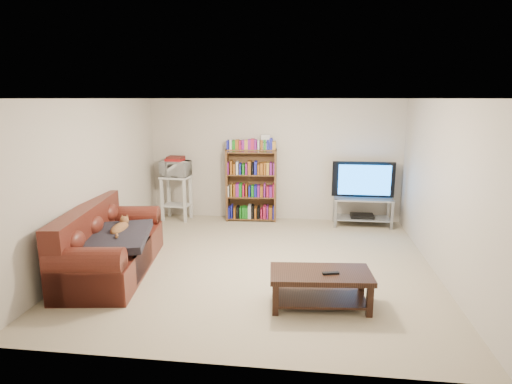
# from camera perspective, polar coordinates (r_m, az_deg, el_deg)

# --- Properties ---
(floor) EXTENTS (5.00, 5.00, 0.00)m
(floor) POSITION_cam_1_polar(r_m,az_deg,el_deg) (6.44, 0.45, -9.51)
(floor) COLOR #BBAC8B
(floor) RESTS_ON ground
(ceiling) EXTENTS (5.00, 5.00, 0.00)m
(ceiling) POSITION_cam_1_polar(r_m,az_deg,el_deg) (5.98, 0.49, 12.36)
(ceiling) COLOR white
(ceiling) RESTS_ON ground
(wall_back) EXTENTS (5.00, 0.00, 5.00)m
(wall_back) POSITION_cam_1_polar(r_m,az_deg,el_deg) (8.55, 2.42, 4.29)
(wall_back) COLOR beige
(wall_back) RESTS_ON ground
(wall_front) EXTENTS (5.00, 0.00, 5.00)m
(wall_front) POSITION_cam_1_polar(r_m,az_deg,el_deg) (3.71, -4.05, -6.57)
(wall_front) COLOR beige
(wall_front) RESTS_ON ground
(wall_left) EXTENTS (0.00, 5.00, 5.00)m
(wall_left) POSITION_cam_1_polar(r_m,az_deg,el_deg) (6.85, -20.80, 1.46)
(wall_left) COLOR beige
(wall_left) RESTS_ON ground
(wall_right) EXTENTS (0.00, 5.00, 5.00)m
(wall_right) POSITION_cam_1_polar(r_m,az_deg,el_deg) (6.32, 23.59, 0.37)
(wall_right) COLOR beige
(wall_right) RESTS_ON ground
(sofa) EXTENTS (1.25, 2.32, 0.94)m
(sofa) POSITION_cam_1_polar(r_m,az_deg,el_deg) (6.42, -19.29, -7.20)
(sofa) COLOR #531E15
(sofa) RESTS_ON floor
(blanket) EXTENTS (1.07, 1.26, 0.19)m
(blanket) POSITION_cam_1_polar(r_m,az_deg,el_deg) (6.15, -18.22, -5.77)
(blanket) COLOR black
(blanket) RESTS_ON sofa
(cat) EXTENTS (0.32, 0.63, 0.18)m
(cat) POSITION_cam_1_polar(r_m,az_deg,el_deg) (6.32, -17.72, -4.70)
(cat) COLOR brown
(cat) RESTS_ON sofa
(coffee_table) EXTENTS (1.22, 0.69, 0.43)m
(coffee_table) POSITION_cam_1_polar(r_m,az_deg,el_deg) (5.16, 8.59, -11.82)
(coffee_table) COLOR black
(coffee_table) RESTS_ON floor
(remote) EXTENTS (0.20, 0.10, 0.02)m
(remote) POSITION_cam_1_polar(r_m,az_deg,el_deg) (5.07, 9.93, -10.60)
(remote) COLOR black
(remote) RESTS_ON coffee_table
(tv_stand) EXTENTS (1.10, 0.49, 0.55)m
(tv_stand) POSITION_cam_1_polar(r_m,az_deg,el_deg) (8.44, 14.01, -1.93)
(tv_stand) COLOR #999EA3
(tv_stand) RESTS_ON floor
(television) EXTENTS (1.18, 0.16, 0.68)m
(television) POSITION_cam_1_polar(r_m,az_deg,el_deg) (8.33, 14.19, 1.52)
(television) COLOR black
(television) RESTS_ON tv_stand
(dvd_player) EXTENTS (0.44, 0.31, 0.06)m
(dvd_player) POSITION_cam_1_polar(r_m,az_deg,el_deg) (8.49, 13.94, -3.10)
(dvd_player) COLOR black
(dvd_player) RESTS_ON tv_stand
(bookshelf) EXTENTS (1.01, 0.37, 1.44)m
(bookshelf) POSITION_cam_1_polar(r_m,az_deg,el_deg) (8.48, -0.64, 1.07)
(bookshelf) COLOR brown
(bookshelf) RESTS_ON floor
(shelf_clutter) EXTENTS (0.73, 0.26, 0.28)m
(shelf_clutter) POSITION_cam_1_polar(r_m,az_deg,el_deg) (8.37, 0.03, 6.46)
(shelf_clutter) COLOR silver
(shelf_clutter) RESTS_ON bookshelf
(microwave_stand) EXTENTS (0.59, 0.46, 0.89)m
(microwave_stand) POSITION_cam_1_polar(r_m,az_deg,el_deg) (8.70, -10.58, 0.02)
(microwave_stand) COLOR silver
(microwave_stand) RESTS_ON floor
(microwave) EXTENTS (0.58, 0.42, 0.30)m
(microwave) POSITION_cam_1_polar(r_m,az_deg,el_deg) (8.62, -10.70, 3.10)
(microwave) COLOR silver
(microwave) RESTS_ON microwave_stand
(game_boxes) EXTENTS (0.35, 0.31, 0.05)m
(game_boxes) POSITION_cam_1_polar(r_m,az_deg,el_deg) (8.59, -10.75, 4.27)
(game_boxes) COLOR maroon
(game_boxes) RESTS_ON microwave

